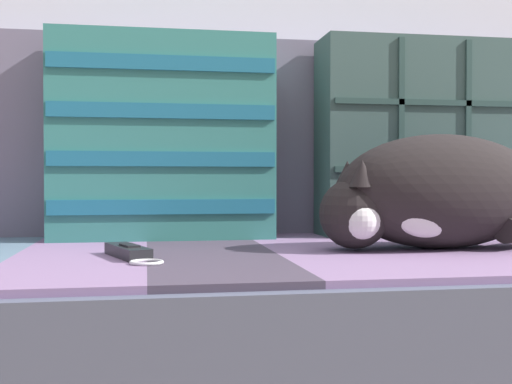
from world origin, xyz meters
TOP-DOWN VIEW (x-y plane):
  - couch at (0.00, 0.13)m, footprint 2.00×0.84m
  - sofa_backrest at (0.00, 0.48)m, footprint 1.96×0.14m
  - throw_pillow_quilted at (0.28, 0.33)m, footprint 0.45×0.14m
  - throw_pillow_striped at (-0.28, 0.33)m, footprint 0.45×0.14m
  - sleeping_cat at (0.18, 0.06)m, footprint 0.46×0.22m
  - game_remote_near at (-0.34, 0.01)m, footprint 0.10×0.19m

SIDE VIEW (x-z plane):
  - couch at x=0.00m, z-range 0.00..0.38m
  - game_remote_near at x=-0.34m, z-range 0.38..0.41m
  - sleeping_cat at x=0.18m, z-range 0.38..0.58m
  - throw_pillow_striped at x=-0.28m, z-range 0.39..0.80m
  - throw_pillow_quilted at x=0.28m, z-range 0.39..0.81m
  - sofa_backrest at x=0.00m, z-range 0.39..0.82m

